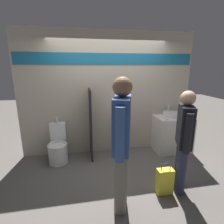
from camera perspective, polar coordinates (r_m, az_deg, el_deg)
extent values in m
plane|color=#5B5651|center=(3.83, 0.48, -16.04)|extent=(16.00, 16.00, 0.00)
cube|color=#B2A893|center=(3.93, -1.13, 5.79)|extent=(3.86, 0.06, 2.70)
cube|color=#19668E|center=(3.85, -1.10, 16.93)|extent=(3.78, 0.01, 0.24)
cube|color=silver|center=(4.38, 19.08, -6.77)|extent=(0.82, 0.55, 0.83)
cylinder|color=white|center=(4.26, 18.65, -0.71)|extent=(0.37, 0.37, 0.10)
cylinder|color=silver|center=(4.34, 17.98, 1.27)|extent=(0.03, 0.03, 0.14)
cube|color=#B7B7BC|center=(4.04, 17.27, -2.08)|extent=(0.07, 0.14, 0.01)
cube|color=black|center=(3.76, -6.99, -4.05)|extent=(0.03, 0.49, 1.51)
cylinder|color=silver|center=(4.12, 2.94, -8.93)|extent=(0.04, 0.04, 0.62)
ellipsoid|color=white|center=(3.95, 3.04, -2.20)|extent=(0.37, 0.25, 0.43)
cube|color=white|center=(4.04, 2.65, -0.83)|extent=(0.35, 0.02, 0.54)
cylinder|color=silver|center=(3.95, 2.82, 2.39)|extent=(0.06, 0.06, 0.16)
cylinder|color=white|center=(3.89, -17.17, -12.97)|extent=(0.39, 0.39, 0.39)
torus|color=white|center=(3.80, -17.41, -10.20)|extent=(0.40, 0.40, 0.04)
cube|color=white|center=(3.99, -17.14, -6.11)|extent=(0.33, 0.16, 0.39)
cylinder|color=silver|center=(3.89, -17.47, -2.40)|extent=(0.06, 0.06, 0.14)
cylinder|color=#666056|center=(2.51, 2.80, -22.32)|extent=(0.17, 0.17, 0.89)
cylinder|color=#666056|center=(2.65, 3.14, -20.03)|extent=(0.17, 0.17, 0.89)
cube|color=#2D4C84|center=(2.21, 3.25, -4.06)|extent=(0.34, 0.51, 0.71)
cylinder|color=#2D4C84|center=(1.97, 2.64, -7.49)|extent=(0.11, 0.11, 0.65)
cylinder|color=#2D4C84|center=(2.47, 3.71, -2.88)|extent=(0.11, 0.11, 0.65)
sphere|color=brown|center=(2.11, 3.43, 8.25)|extent=(0.24, 0.24, 0.24)
cylinder|color=#282D4C|center=(3.03, 21.65, -17.43)|extent=(0.15, 0.15, 0.79)
cylinder|color=#282D4C|center=(3.17, 21.19, -15.96)|extent=(0.15, 0.15, 0.79)
cube|color=black|center=(2.81, 22.74, -4.22)|extent=(0.32, 0.45, 0.62)
cylinder|color=black|center=(2.61, 23.59, -6.50)|extent=(0.10, 0.10, 0.57)
cylinder|color=black|center=(3.04, 21.90, -3.38)|extent=(0.10, 0.10, 0.57)
sphere|color=tan|center=(2.71, 23.60, 4.19)|extent=(0.21, 0.21, 0.21)
cube|color=yellow|center=(3.06, 16.81, -20.84)|extent=(0.25, 0.14, 0.41)
torus|color=#4C4742|center=(2.93, 17.17, -16.89)|extent=(0.16, 0.01, 0.16)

